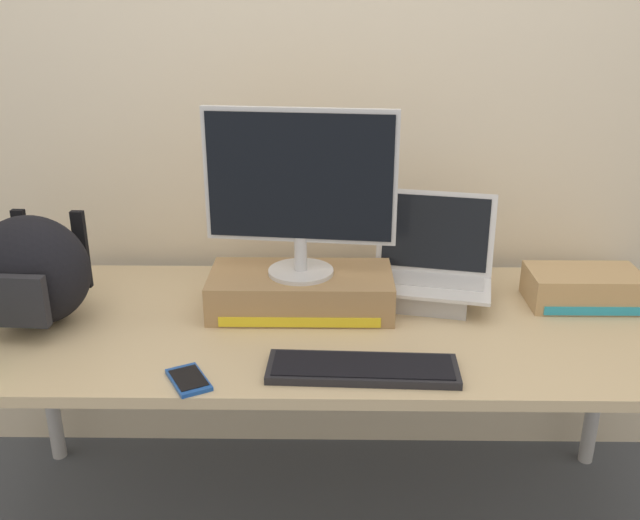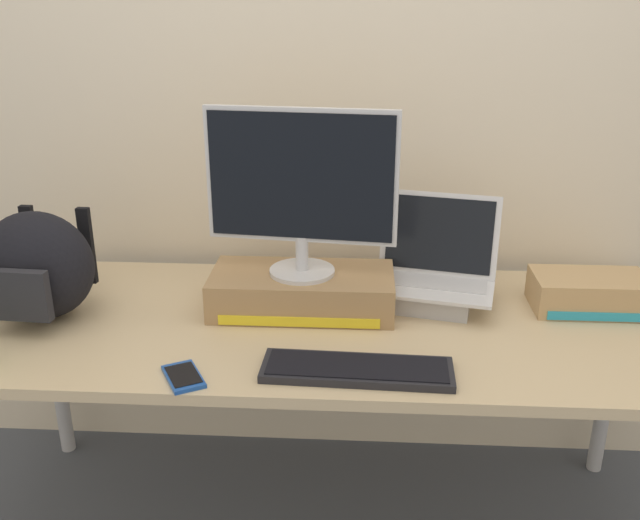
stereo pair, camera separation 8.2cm
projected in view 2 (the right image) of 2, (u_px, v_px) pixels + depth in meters
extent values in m
cube|color=beige|center=(329.00, 85.00, 2.21)|extent=(7.00, 0.10, 2.60)
cube|color=tan|center=(320.00, 325.00, 1.96)|extent=(2.02, 0.81, 0.03)
cylinder|color=#B2B2B7|center=(56.00, 366.00, 2.46)|extent=(0.05, 0.05, 0.69)
cylinder|color=#B2B2B7|center=(608.00, 383.00, 2.36)|extent=(0.05, 0.05, 0.69)
cube|color=#9E7A51|center=(302.00, 291.00, 2.00)|extent=(0.52, 0.25, 0.11)
cube|color=yellow|center=(299.00, 322.00, 1.90)|extent=(0.44, 0.00, 0.03)
cylinder|color=silver|center=(302.00, 271.00, 1.98)|extent=(0.18, 0.18, 0.01)
cylinder|color=silver|center=(302.00, 253.00, 1.96)|extent=(0.04, 0.04, 0.10)
cube|color=silver|center=(301.00, 176.00, 1.88)|extent=(0.52, 0.08, 0.37)
cube|color=black|center=(300.00, 177.00, 1.87)|extent=(0.50, 0.06, 0.34)
cube|color=#ADADB2|center=(432.00, 295.00, 2.04)|extent=(0.26, 0.24, 0.06)
cube|color=silver|center=(433.00, 285.00, 2.03)|extent=(0.39, 0.31, 0.01)
cube|color=#B7B7BC|center=(434.00, 280.00, 2.04)|extent=(0.32, 0.20, 0.00)
cube|color=silver|center=(439.00, 234.00, 2.06)|extent=(0.35, 0.14, 0.24)
cube|color=black|center=(439.00, 234.00, 2.06)|extent=(0.32, 0.12, 0.21)
cube|color=black|center=(357.00, 370.00, 1.68)|extent=(0.46, 0.16, 0.02)
cube|color=black|center=(357.00, 366.00, 1.67)|extent=(0.44, 0.14, 0.00)
ellipsoid|color=black|center=(38.00, 266.00, 1.92)|extent=(0.33, 0.25, 0.31)
cube|color=#232328|center=(15.00, 295.00, 1.81)|extent=(0.19, 0.04, 0.14)
cube|color=black|center=(31.00, 243.00, 2.05)|extent=(0.04, 0.02, 0.23)
cube|color=black|center=(87.00, 246.00, 2.03)|extent=(0.04, 0.02, 0.23)
cylinder|color=black|center=(66.00, 265.00, 2.21)|extent=(0.08, 0.08, 0.10)
torus|color=black|center=(82.00, 264.00, 2.21)|extent=(0.06, 0.01, 0.06)
cube|color=#19479E|center=(183.00, 377.00, 1.66)|extent=(0.13, 0.15, 0.01)
cube|color=black|center=(183.00, 375.00, 1.66)|extent=(0.11, 0.12, 0.00)
cube|color=tan|center=(589.00, 293.00, 2.01)|extent=(0.32, 0.18, 0.10)
cube|color=#2899BC|center=(597.00, 317.00, 1.93)|extent=(0.27, 0.00, 0.02)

